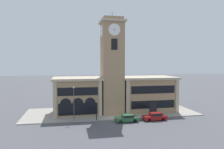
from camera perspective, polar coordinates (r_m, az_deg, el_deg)
ground_plane at (r=42.04m, az=1.48°, el=-11.79°), size 300.00×300.00×0.00m
sidewalk_kerb at (r=48.17m, az=-0.23°, el=-9.77°), size 36.22×12.93×0.15m
clock_tower at (r=45.79m, az=0.05°, el=2.23°), size 5.10×5.10×21.31m
town_hall_left_wing at (r=47.15m, az=-9.06°, el=-5.40°), size 10.19×8.54×7.66m
town_hall_right_wing at (r=50.18m, az=9.04°, el=-4.89°), size 12.31×8.54×7.65m
parked_car_near at (r=40.78m, az=3.91°, el=-11.24°), size 4.20×1.97×1.35m
parked_car_mid at (r=42.47m, az=11.14°, el=-10.66°), size 4.41×1.80×1.45m
street_lamp at (r=40.92m, az=-9.95°, el=-6.19°), size 0.36×0.36×6.30m
bollard at (r=41.44m, az=-4.07°, el=-11.07°), size 0.18×0.18×1.06m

